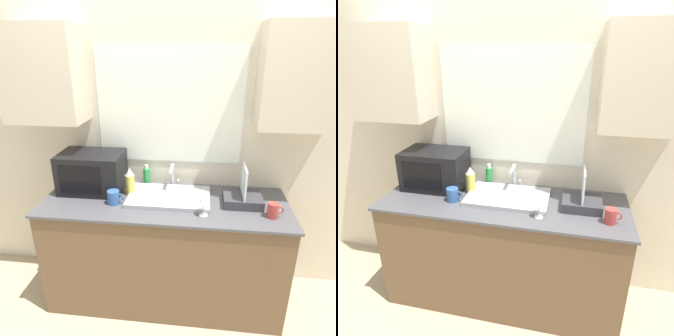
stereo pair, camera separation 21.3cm
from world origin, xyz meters
TOP-DOWN VIEW (x-y plane):
  - ground_plane at (0.00, 0.00)m, footprint 12.00×12.00m
  - countertop at (0.00, 0.32)m, footprint 1.85×0.68m
  - wall_back at (0.00, 0.64)m, footprint 6.00×0.38m
  - sink_basin at (0.03, 0.36)m, footprint 0.62×0.39m
  - faucet at (0.04, 0.56)m, footprint 0.08×0.19m
  - microwave at (-0.60, 0.44)m, footprint 0.50×0.34m
  - dish_rack at (0.58, 0.35)m, footprint 0.28×0.24m
  - spray_bottle at (-0.28, 0.40)m, footprint 0.07×0.07m
  - soap_bottle at (-0.19, 0.60)m, footprint 0.06×0.06m
  - mug_near_sink at (-0.37, 0.23)m, footprint 0.12×0.09m
  - wine_glass at (0.29, 0.14)m, footprint 0.07×0.07m
  - mug_by_rack at (0.76, 0.17)m, footprint 0.11×0.07m

SIDE VIEW (x-z plane):
  - ground_plane at x=0.00m, z-range 0.00..0.00m
  - countertop at x=0.00m, z-range 0.00..0.90m
  - sink_basin at x=0.03m, z-range 0.90..0.93m
  - dish_rack at x=0.58m, z-range 0.81..1.10m
  - mug_near_sink at x=-0.37m, z-range 0.90..1.01m
  - mug_by_rack at x=0.76m, z-range 0.90..1.01m
  - soap_bottle at x=-0.19m, z-range 0.89..1.07m
  - spray_bottle at x=-0.28m, z-range 0.90..1.12m
  - faucet at x=0.04m, z-range 0.92..1.12m
  - wine_glass at x=0.29m, z-range 0.94..1.12m
  - microwave at x=-0.60m, z-range 0.90..1.22m
  - wall_back at x=0.00m, z-range 0.11..2.71m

